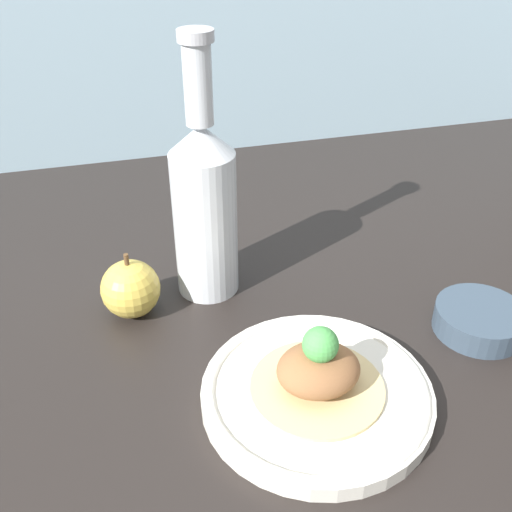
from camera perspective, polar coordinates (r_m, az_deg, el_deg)
name	(u,v)px	position (r cm, az deg, el deg)	size (l,w,h in cm)	color
ground_plane	(201,350)	(70.87, -5.26, -8.95)	(180.00, 110.00, 4.00)	black
plate	(317,393)	(61.77, 5.79, -12.84)	(23.22, 23.22, 2.11)	silver
plated_food	(318,370)	(59.56, 5.96, -10.76)	(13.41, 13.41, 7.56)	#D6BC7F
cider_bottle	(204,203)	(70.85, -4.94, 5.02)	(7.68, 7.68, 31.71)	silver
apple	(131,289)	(72.19, -11.86, -3.07)	(7.02, 7.02, 8.36)	gold
dipping_bowl	(479,320)	(73.98, 20.51, -5.70)	(10.32, 10.32, 2.99)	#384756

